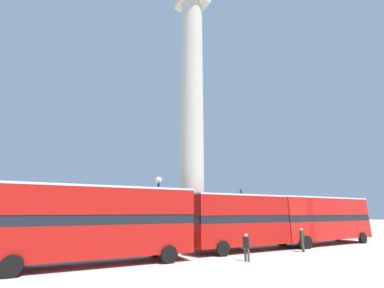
{
  "coord_description": "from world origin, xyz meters",
  "views": [
    {
      "loc": [
        -12.04,
        -19.66,
        2.94
      ],
      "look_at": [
        0.0,
        0.0,
        9.02
      ],
      "focal_mm": 24.0,
      "sensor_mm": 36.0,
      "label": 1
    }
  ],
  "objects_px": {
    "bus_a": "(100,221)",
    "pedestrian_near_lamp": "(302,238)",
    "bus_c": "(254,219)",
    "pedestrian_by_plinth": "(246,246)",
    "monument_column": "(192,137)",
    "equestrian_statue": "(243,223)",
    "bus_b": "(321,218)",
    "street_lamp": "(158,204)"
  },
  "relations": [
    {
      "from": "bus_a",
      "to": "pedestrian_near_lamp",
      "type": "height_order",
      "value": "bus_a"
    },
    {
      "from": "pedestrian_near_lamp",
      "to": "bus_a",
      "type": "bearing_deg",
      "value": -65.05
    },
    {
      "from": "bus_c",
      "to": "pedestrian_by_plinth",
      "type": "relative_size",
      "value": 7.0
    },
    {
      "from": "monument_column",
      "to": "bus_c",
      "type": "relative_size",
      "value": 2.37
    },
    {
      "from": "monument_column",
      "to": "equestrian_statue",
      "type": "height_order",
      "value": "monument_column"
    },
    {
      "from": "bus_b",
      "to": "bus_c",
      "type": "distance_m",
      "value": 8.22
    },
    {
      "from": "bus_b",
      "to": "bus_c",
      "type": "relative_size",
      "value": 1.01
    },
    {
      "from": "pedestrian_by_plinth",
      "to": "equestrian_statue",
      "type": "bearing_deg",
      "value": 124.79
    },
    {
      "from": "pedestrian_near_lamp",
      "to": "bus_b",
      "type": "bearing_deg",
      "value": 145.5
    },
    {
      "from": "pedestrian_near_lamp",
      "to": "street_lamp",
      "type": "bearing_deg",
      "value": -79.75
    },
    {
      "from": "street_lamp",
      "to": "pedestrian_by_plinth",
      "type": "height_order",
      "value": "street_lamp"
    },
    {
      "from": "monument_column",
      "to": "equestrian_statue",
      "type": "bearing_deg",
      "value": 27.82
    },
    {
      "from": "bus_b",
      "to": "pedestrian_near_lamp",
      "type": "relative_size",
      "value": 6.65
    },
    {
      "from": "equestrian_statue",
      "to": "street_lamp",
      "type": "xyz_separation_m",
      "value": [
        -14.99,
        -7.36,
        1.88
      ]
    },
    {
      "from": "equestrian_statue",
      "to": "street_lamp",
      "type": "height_order",
      "value": "equestrian_statue"
    },
    {
      "from": "bus_c",
      "to": "monument_column",
      "type": "bearing_deg",
      "value": 137.0
    },
    {
      "from": "street_lamp",
      "to": "pedestrian_by_plinth",
      "type": "relative_size",
      "value": 3.44
    },
    {
      "from": "equestrian_statue",
      "to": "pedestrian_near_lamp",
      "type": "distance_m",
      "value": 13.34
    },
    {
      "from": "monument_column",
      "to": "street_lamp",
      "type": "bearing_deg",
      "value": -158.77
    },
    {
      "from": "bus_a",
      "to": "pedestrian_by_plinth",
      "type": "bearing_deg",
      "value": -18.58
    },
    {
      "from": "pedestrian_near_lamp",
      "to": "pedestrian_by_plinth",
      "type": "xyz_separation_m",
      "value": [
        -6.22,
        -0.59,
        -0.08
      ]
    },
    {
      "from": "bus_b",
      "to": "pedestrian_by_plinth",
      "type": "relative_size",
      "value": 7.09
    },
    {
      "from": "street_lamp",
      "to": "pedestrian_near_lamp",
      "type": "distance_m",
      "value": 11.23
    },
    {
      "from": "bus_b",
      "to": "equestrian_statue",
      "type": "relative_size",
      "value": 1.96
    },
    {
      "from": "bus_c",
      "to": "pedestrian_by_plinth",
      "type": "height_order",
      "value": "bus_c"
    },
    {
      "from": "bus_a",
      "to": "street_lamp",
      "type": "relative_size",
      "value": 2.04
    },
    {
      "from": "monument_column",
      "to": "bus_a",
      "type": "distance_m",
      "value": 11.68
    },
    {
      "from": "bus_a",
      "to": "street_lamp",
      "type": "height_order",
      "value": "street_lamp"
    },
    {
      "from": "bus_a",
      "to": "pedestrian_near_lamp",
      "type": "xyz_separation_m",
      "value": [
        14.3,
        -3.02,
        -1.46
      ]
    },
    {
      "from": "equestrian_statue",
      "to": "pedestrian_near_lamp",
      "type": "height_order",
      "value": "equestrian_statue"
    },
    {
      "from": "pedestrian_near_lamp",
      "to": "monument_column",
      "type": "bearing_deg",
      "value": -100.82
    },
    {
      "from": "bus_a",
      "to": "bus_b",
      "type": "relative_size",
      "value": 0.99
    },
    {
      "from": "bus_c",
      "to": "pedestrian_near_lamp",
      "type": "xyz_separation_m",
      "value": [
        2.36,
        -2.57,
        -1.38
      ]
    },
    {
      "from": "bus_b",
      "to": "monument_column",
      "type": "bearing_deg",
      "value": 162.33
    },
    {
      "from": "bus_c",
      "to": "equestrian_statue",
      "type": "xyz_separation_m",
      "value": [
        7.57,
        9.7,
        -0.77
      ]
    },
    {
      "from": "monument_column",
      "to": "pedestrian_near_lamp",
      "type": "height_order",
      "value": "monument_column"
    },
    {
      "from": "bus_b",
      "to": "pedestrian_near_lamp",
      "type": "distance_m",
      "value": 6.31
    },
    {
      "from": "bus_a",
      "to": "pedestrian_near_lamp",
      "type": "bearing_deg",
      "value": -6.42
    },
    {
      "from": "monument_column",
      "to": "bus_a",
      "type": "height_order",
      "value": "monument_column"
    },
    {
      "from": "bus_a",
      "to": "equestrian_statue",
      "type": "xyz_separation_m",
      "value": [
        19.51,
        9.25,
        -0.85
      ]
    },
    {
      "from": "monument_column",
      "to": "bus_b",
      "type": "relative_size",
      "value": 2.34
    },
    {
      "from": "bus_b",
      "to": "street_lamp",
      "type": "relative_size",
      "value": 2.06
    }
  ]
}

